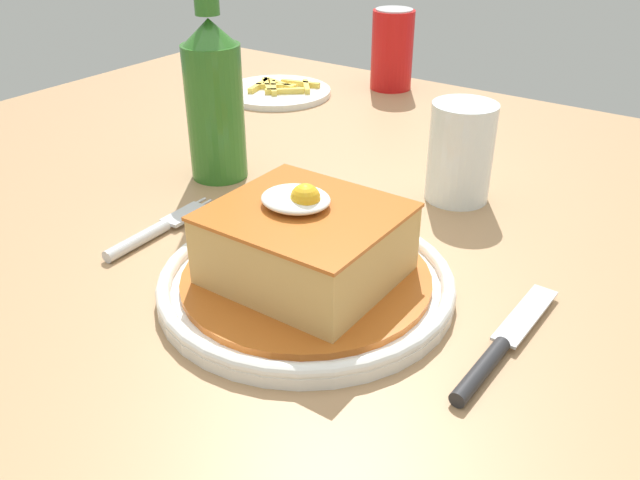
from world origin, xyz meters
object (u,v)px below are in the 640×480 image
(fork, at_px, (154,232))
(side_plate_fries, at_px, (277,91))
(soda_can, at_px, (392,50))
(main_plate, at_px, (306,282))
(beer_bottle_green, at_px, (214,91))
(knife, at_px, (495,353))
(drinking_glass, at_px, (460,159))

(fork, height_order, side_plate_fries, side_plate_fries)
(fork, bearing_deg, soda_can, 96.22)
(main_plate, xyz_separation_m, soda_can, (-0.24, 0.56, 0.05))
(fork, bearing_deg, side_plate_fries, 113.67)
(main_plate, xyz_separation_m, beer_bottle_green, (-0.22, 0.14, 0.09))
(knife, relative_size, beer_bottle_green, 0.62)
(main_plate, relative_size, fork, 1.75)
(knife, xyz_separation_m, beer_bottle_green, (-0.39, 0.13, 0.09))
(soda_can, bearing_deg, side_plate_fries, -133.49)
(knife, bearing_deg, drinking_glass, 120.62)
(fork, bearing_deg, main_plate, 2.94)
(fork, xyz_separation_m, soda_can, (-0.06, 0.57, 0.06))
(fork, distance_m, drinking_glass, 0.32)
(soda_can, distance_m, beer_bottle_green, 0.42)
(fork, bearing_deg, beer_bottle_green, 108.32)
(main_plate, distance_m, knife, 0.16)
(main_plate, height_order, knife, main_plate)
(beer_bottle_green, bearing_deg, drinking_glass, 22.06)
(knife, relative_size, drinking_glass, 1.58)
(knife, distance_m, side_plate_fries, 0.68)
(drinking_glass, bearing_deg, soda_can, 129.56)
(soda_can, height_order, drinking_glass, soda_can)
(soda_can, bearing_deg, beer_bottle_green, -88.22)
(knife, xyz_separation_m, side_plate_fries, (-0.53, 0.42, -0.00))
(main_plate, height_order, drinking_glass, drinking_glass)
(beer_bottle_green, bearing_deg, main_plate, -31.62)
(soda_can, distance_m, side_plate_fries, 0.19)
(main_plate, bearing_deg, fork, -177.06)
(fork, height_order, knife, same)
(fork, height_order, soda_can, soda_can)
(side_plate_fries, bearing_deg, knife, -38.29)
(main_plate, bearing_deg, knife, 1.78)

